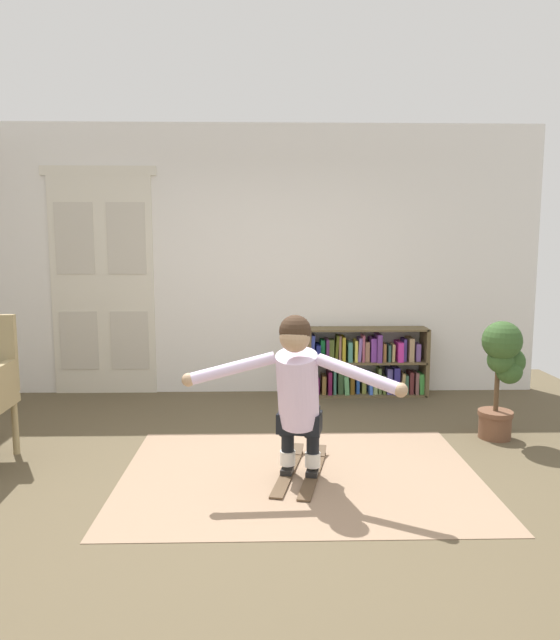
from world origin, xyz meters
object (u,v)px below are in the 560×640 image
Objects in this scene: potted_plant at (502,369)px; skis_pair at (301,471)px; person_skier at (297,387)px; bookshelf at (366,364)px.

potted_plant reaches higher than skis_pair.
person_skier reaches higher than potted_plant.
person_skier is (-0.04, -0.16, 0.66)m from skis_pair.
potted_plant is 1.94m from skis_pair.
skis_pair is at bearing 77.37° from person_skier.
bookshelf is at bearing 68.78° from skis_pair.
potted_plant reaches higher than bookshelf.
bookshelf is 1.29× the size of potted_plant.
person_skier is (-1.75, -0.85, 0.08)m from potted_plant.
person_skier reaches higher than skis_pair.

